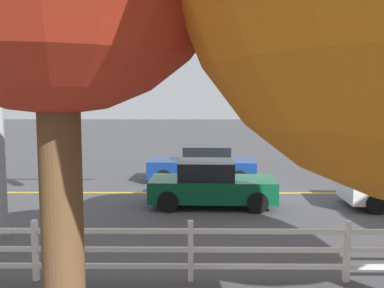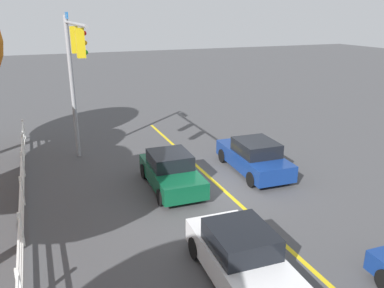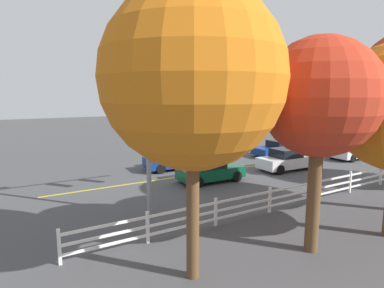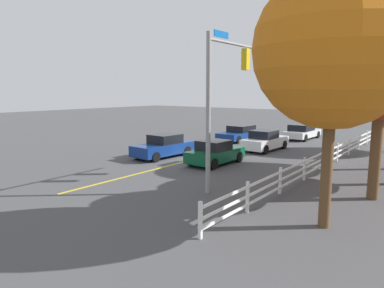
{
  "view_description": "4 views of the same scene",
  "coord_description": "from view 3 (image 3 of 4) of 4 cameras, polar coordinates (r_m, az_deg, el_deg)",
  "views": [
    {
      "loc": [
        1.24,
        14.99,
        3.35
      ],
      "look_at": [
        1.38,
        -0.56,
        1.73
      ],
      "focal_mm": 39.24,
      "sensor_mm": 36.0,
      "label": 1
    },
    {
      "loc": [
        -13.04,
        6.54,
        6.8
      ],
      "look_at": [
        1.71,
        0.56,
        1.41
      ],
      "focal_mm": 36.26,
      "sensor_mm": 36.0,
      "label": 2
    },
    {
      "loc": [
        11.12,
        17.38,
        5.16
      ],
      "look_at": [
        0.73,
        -0.31,
        1.98
      ],
      "focal_mm": 29.83,
      "sensor_mm": 36.0,
      "label": 3
    },
    {
      "loc": [
        17.98,
        13.25,
        4.35
      ],
      "look_at": [
        0.46,
        -0.1,
        1.0
      ],
      "focal_mm": 32.77,
      "sensor_mm": 36.0,
      "label": 4
    }
  ],
  "objects": [
    {
      "name": "ground_plane",
      "position": [
        21.27,
        2.13,
        -5.25
      ],
      "size": [
        120.0,
        120.0,
        0.0
      ],
      "primitive_type": "plane",
      "color": "#444447"
    },
    {
      "name": "lane_center_stripe",
      "position": [
        23.61,
        10.36,
        -3.96
      ],
      "size": [
        28.0,
        0.16,
        0.01
      ],
      "primitive_type": "cube",
      "color": "gold",
      "rests_on": "ground_plane"
    },
    {
      "name": "signal_assembly",
      "position": [
        14.35,
        -0.48,
        7.4
      ],
      "size": [
        6.93,
        0.38,
        6.84
      ],
      "color": "gray",
      "rests_on": "ground_plane"
    },
    {
      "name": "car_0",
      "position": [
        28.3,
        15.51,
        -0.71
      ],
      "size": [
        4.85,
        2.18,
        1.33
      ],
      "rotation": [
        0.0,
        0.0,
        6.24
      ],
      "color": "navy",
      "rests_on": "ground_plane"
    },
    {
      "name": "car_1",
      "position": [
        19.18,
        3.24,
        -4.7
      ],
      "size": [
        3.99,
        1.95,
        1.45
      ],
      "rotation": [
        0.0,
        0.0,
        3.11
      ],
      "color": "#0C4C2D",
      "rests_on": "ground_plane"
    },
    {
      "name": "car_2",
      "position": [
        23.07,
        16.69,
        -2.72
      ],
      "size": [
        4.4,
        1.98,
        1.5
      ],
      "rotation": [
        0.0,
        0.0,
        3.1
      ],
      "color": "silver",
      "rests_on": "ground_plane"
    },
    {
      "name": "car_3",
      "position": [
        22.43,
        -2.79,
        -2.65
      ],
      "size": [
        4.43,
        2.04,
        1.5
      ],
      "rotation": [
        0.0,
        0.0,
        6.23
      ],
      "color": "navy",
      "rests_on": "ground_plane"
    },
    {
      "name": "car_4",
      "position": [
        29.19,
        27.04,
        -1.05
      ],
      "size": [
        4.6,
        2.11,
        1.35
      ],
      "rotation": [
        0.0,
        0.0,
        3.11
      ],
      "color": "silver",
      "rests_on": "ground_plane"
    },
    {
      "name": "white_rail_fence",
      "position": [
        17.84,
        23.85,
        -6.77
      ],
      "size": [
        26.1,
        0.1,
        1.15
      ],
      "color": "white",
      "rests_on": "ground_plane"
    },
    {
      "name": "tree_0",
      "position": [
        8.47,
        0.14,
        11.69
      ],
      "size": [
        4.87,
        4.87,
        8.04
      ],
      "color": "brown",
      "rests_on": "ground_plane"
    },
    {
      "name": "tree_4",
      "position": [
        10.77,
        21.84,
        7.56
      ],
      "size": [
        3.77,
        3.77,
        6.97
      ],
      "color": "brown",
      "rests_on": "ground_plane"
    }
  ]
}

